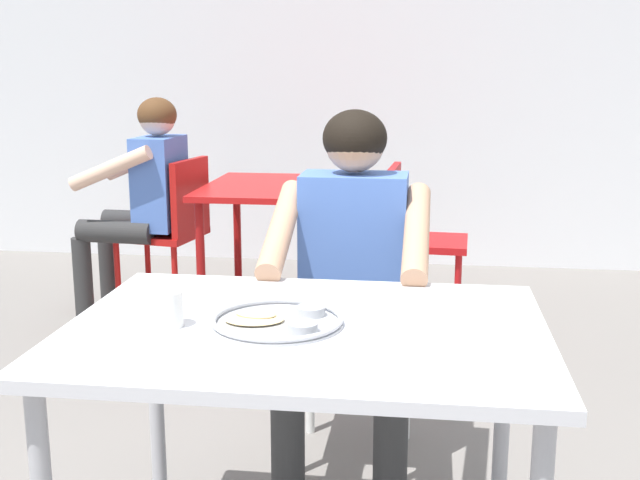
{
  "coord_description": "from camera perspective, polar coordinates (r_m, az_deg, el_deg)",
  "views": [
    {
      "loc": [
        0.27,
        -1.66,
        1.34
      ],
      "look_at": [
        0.01,
        0.34,
        0.9
      ],
      "focal_mm": 44.48,
      "sensor_mm": 36.0,
      "label": 1
    }
  ],
  "objects": [
    {
      "name": "chair_red_left",
      "position": [
        4.37,
        -10.6,
        1.12
      ],
      "size": [
        0.49,
        0.47,
        0.86
      ],
      "color": "#B31512",
      "rests_on": "ground"
    },
    {
      "name": "chair_foreground",
      "position": [
        2.77,
        2.66,
        -4.87
      ],
      "size": [
        0.44,
        0.4,
        0.88
      ],
      "color": "silver",
      "rests_on": "ground"
    },
    {
      "name": "patron_background",
      "position": [
        4.34,
        -12.57,
        3.74
      ],
      "size": [
        0.57,
        0.51,
        1.18
      ],
      "color": "#2E2E2E",
      "rests_on": "ground"
    },
    {
      "name": "table_background_red",
      "position": [
        4.15,
        -2.18,
        2.82
      ],
      "size": [
        0.88,
        0.89,
        0.74
      ],
      "color": "#B71414",
      "rests_on": "ground"
    },
    {
      "name": "diner_foreground",
      "position": [
        2.5,
        2.23,
        -1.83
      ],
      "size": [
        0.49,
        0.55,
        1.21
      ],
      "color": "#393939",
      "rests_on": "ground"
    },
    {
      "name": "table_foreground",
      "position": [
        1.9,
        -1.02,
        -8.34
      ],
      "size": [
        1.12,
        0.82,
        0.75
      ],
      "color": "silver",
      "rests_on": "ground"
    },
    {
      "name": "drinking_cup",
      "position": [
        1.88,
        -10.93,
        -4.8
      ],
      "size": [
        0.07,
        0.07,
        0.09
      ],
      "color": "white",
      "rests_on": "table_foreground"
    },
    {
      "name": "chair_red_right",
      "position": [
        4.15,
        6.79,
        0.56
      ],
      "size": [
        0.42,
        0.41,
        0.84
      ],
      "color": "#B31315",
      "rests_on": "ground"
    },
    {
      "name": "thali_tray",
      "position": [
        1.87,
        -3.01,
        -5.77
      ],
      "size": [
        0.31,
        0.31,
        0.03
      ],
      "color": "#B7BABF",
      "rests_on": "table_foreground"
    },
    {
      "name": "back_wall",
      "position": [
        5.46,
        4.82,
        16.13
      ],
      "size": [
        12.0,
        0.12,
        3.4
      ],
      "primitive_type": "cube",
      "color": "white",
      "rests_on": "ground"
    }
  ]
}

